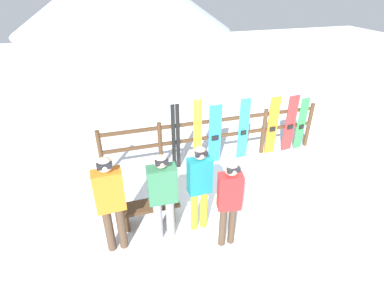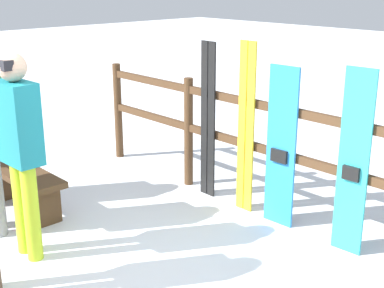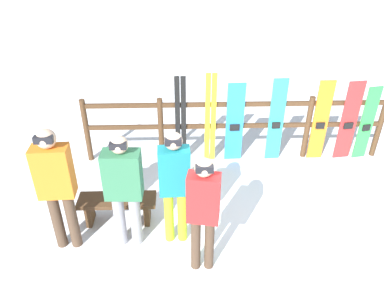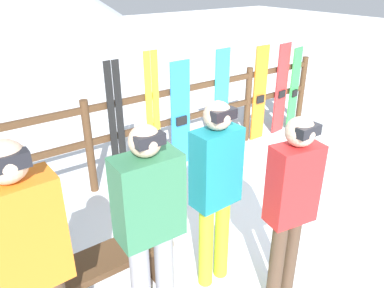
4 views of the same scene
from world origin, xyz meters
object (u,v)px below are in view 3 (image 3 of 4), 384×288
Objects in this scene: person_red at (203,208)px; snowboard_blue at (235,123)px; ski_pair_black at (181,120)px; snowboard_cyan at (276,121)px; snowboard_orange at (321,121)px; bench at (118,205)px; snowboard_red at (349,121)px; snowboard_green at (367,124)px; person_orange at (56,183)px; person_teal at (175,181)px; person_plaid_green at (124,186)px; ski_pair_yellow at (210,119)px.

person_red is 1.10× the size of snowboard_blue.
snowboard_cyan is at bearing -0.11° from ski_pair_black.
bench is at bearing -154.49° from snowboard_orange.
snowboard_red is 1.07× the size of snowboard_green.
snowboard_green is (4.93, 2.10, -0.36)m from person_orange.
snowboard_orange is (0.81, -0.00, -0.02)m from snowboard_cyan.
snowboard_red is (3.97, 1.65, 0.45)m from bench.
person_orange is 1.09× the size of person_red.
snowboard_cyan is at bearing 60.21° from person_red.
snowboard_blue is (0.97, -0.00, -0.07)m from ski_pair_black.
person_teal reaches higher than bench.
snowboard_green is (0.86, -0.00, -0.06)m from snowboard_orange.
person_red is 1.09m from person_plaid_green.
snowboard_orange is at bearing 0.00° from snowboard_blue.
person_teal is at bearing -146.85° from snowboard_red.
person_orange is at bearing -177.52° from person_teal.
person_teal is 1.13× the size of snowboard_blue.
bench is at bearing -157.45° from snowboard_red.
snowboard_red is (3.11, 2.03, -0.25)m from person_teal.
bench is 0.71× the size of snowboard_cyan.
bench is at bearing -148.10° from snowboard_cyan.
person_teal is 2.13m from ski_pair_yellow.
person_red is 0.98× the size of ski_pair_yellow.
snowboard_green is (2.41, -0.00, -0.05)m from snowboard_blue.
person_teal reaches higher than snowboard_red.
snowboard_orange is (2.60, 2.03, -0.24)m from person_teal.
snowboard_red is (4.59, 2.10, -0.31)m from person_orange.
ski_pair_black is (0.73, 2.07, -0.15)m from person_plaid_green.
person_teal is at bearing -131.39° from snowboard_cyan.
ski_pair_yellow is at bearing 179.84° from snowboard_cyan.
person_plaid_green reaches higher than snowboard_red.
snowboard_green is (0.34, -0.00, -0.05)m from snowboard_red.
person_teal is 1.08× the size of snowboard_cyan.
snowboard_orange is 0.86m from snowboard_green.
person_plaid_green is 1.10× the size of snowboard_orange.
snowboard_green reaches higher than bench.
snowboard_cyan is (1.45, 2.54, -0.20)m from person_red.
ski_pair_black reaches higher than snowboard_cyan.
snowboard_cyan reaches higher than snowboard_blue.
person_orange reaches higher than snowboard_cyan.
snowboard_cyan is at bearing -0.16° from ski_pair_yellow.
snowboard_red is 0.34m from snowboard_green.
snowboard_cyan is 1.03× the size of snowboard_orange.
snowboard_orange is 0.52m from snowboard_red.
snowboard_blue is 1.07× the size of snowboard_green.
person_plaid_green reaches higher than snowboard_orange.
snowboard_red is at bearing 179.98° from snowboard_green.
person_teal is at bearing -24.36° from bench.
person_red is 2.56m from ski_pair_black.
person_teal is 3.31m from snowboard_orange.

